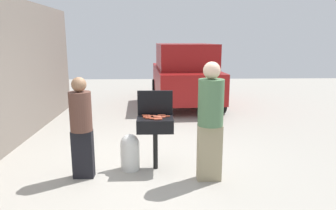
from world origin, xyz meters
name	(u,v)px	position (x,y,z in m)	size (l,w,h in m)	color
ground_plane	(141,166)	(0.00, 0.00, 0.00)	(24.00, 24.00, 0.00)	#9E998E
house_wall_side	(2,74)	(-2.71, 1.00, 1.51)	(0.24, 8.00, 3.01)	slate
bbq_grill	(155,126)	(0.25, -0.08, 0.75)	(0.60, 0.44, 0.89)	black
grill_lid_open	(155,103)	(0.25, 0.14, 1.10)	(0.60, 0.05, 0.42)	black
hot_dog_0	(149,118)	(0.16, -0.15, 0.90)	(0.03, 0.03, 0.13)	#AD4228
hot_dog_1	(154,119)	(0.22, -0.19, 0.90)	(0.03, 0.03, 0.13)	#AD4228
hot_dog_2	(166,116)	(0.43, -0.04, 0.90)	(0.03, 0.03, 0.13)	#AD4228
hot_dog_3	(162,117)	(0.36, -0.10, 0.90)	(0.03, 0.03, 0.13)	#B74C33
hot_dog_4	(157,116)	(0.28, -0.03, 0.90)	(0.03, 0.03, 0.13)	#C6593D
hot_dog_5	(162,115)	(0.36, 0.05, 0.90)	(0.03, 0.03, 0.13)	#B74C33
hot_dog_6	(158,119)	(0.30, -0.22, 0.90)	(0.03, 0.03, 0.13)	#B74C33
hot_dog_7	(147,116)	(0.12, -0.03, 0.90)	(0.03, 0.03, 0.13)	#B74C33
hot_dog_8	(146,115)	(0.09, 0.05, 0.90)	(0.03, 0.03, 0.13)	#AD4228
hot_dog_9	(158,117)	(0.29, -0.07, 0.90)	(0.03, 0.03, 0.13)	#C6593D
hot_dog_10	(158,118)	(0.30, -0.16, 0.90)	(0.03, 0.03, 0.13)	#B74C33
hot_dog_11	(152,116)	(0.20, 0.01, 0.90)	(0.03, 0.03, 0.13)	#C6593D
hot_dog_12	(147,117)	(0.12, -0.09, 0.90)	(0.03, 0.03, 0.13)	#AD4228
propane_tank	(130,151)	(-0.18, -0.11, 0.32)	(0.32, 0.32, 0.62)	silver
person_left	(81,124)	(-0.89, -0.38, 0.87)	(0.34, 0.34, 1.61)	black
person_right	(210,118)	(1.09, -0.53, 1.00)	(0.39, 0.39, 1.85)	gray
parked_minivan	(184,74)	(1.20, 5.32, 1.03)	(2.23, 4.50, 2.02)	maroon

